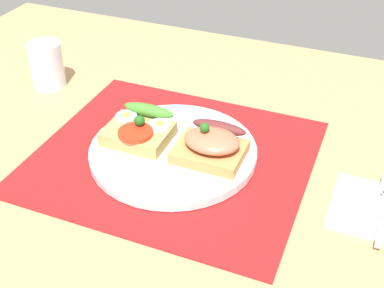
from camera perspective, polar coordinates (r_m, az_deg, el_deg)
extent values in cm
cube|color=tan|center=(77.81, -2.05, -2.35)|extent=(120.00, 90.00, 3.20)
cube|color=maroon|center=(76.75, -2.08, -1.32)|extent=(39.65, 35.30, 0.30)
cylinder|color=white|center=(76.27, -2.09, -0.83)|extent=(24.68, 24.68, 1.33)
cube|color=#A38C50|center=(77.10, -6.11, 0.97)|extent=(9.50, 7.66, 2.08)
cylinder|color=red|center=(75.28, -6.26, 1.24)|extent=(5.10, 5.10, 0.60)
ellipsoid|color=#3F7F2A|center=(79.16, -4.80, 3.73)|extent=(8.36, 2.20, 1.80)
sphere|color=#1E5919|center=(75.60, -5.96, 2.43)|extent=(1.60, 1.60, 1.60)
cylinder|color=white|center=(79.18, -7.27, 3.00)|extent=(3.24, 3.24, 0.50)
cylinder|color=yellow|center=(79.01, -7.29, 3.21)|extent=(1.46, 1.46, 0.16)
cylinder|color=white|center=(76.73, -3.60, 2.09)|extent=(3.24, 3.24, 0.50)
cylinder|color=yellow|center=(76.55, -3.61, 2.29)|extent=(1.46, 1.46, 0.16)
cube|color=#AE8046|center=(73.42, 1.86, -0.99)|extent=(9.79, 7.68, 1.71)
ellipsoid|color=#EC6447|center=(72.52, 2.26, 0.46)|extent=(8.03, 6.14, 2.36)
ellipsoid|color=#5A2425|center=(75.70, 3.01, 1.85)|extent=(8.32, 2.20, 1.80)
sphere|color=#1E5919|center=(71.86, 1.49, 1.93)|extent=(1.40, 1.40, 1.40)
cube|color=#B7B7BC|center=(69.88, 20.25, -7.70)|extent=(0.80, 10.66, 0.32)
cube|color=#B7B7BC|center=(75.71, 20.29, -3.92)|extent=(0.32, 2.80, 0.32)
cylinder|color=silver|center=(96.92, -15.73, 8.41)|extent=(5.92, 5.92, 8.16)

